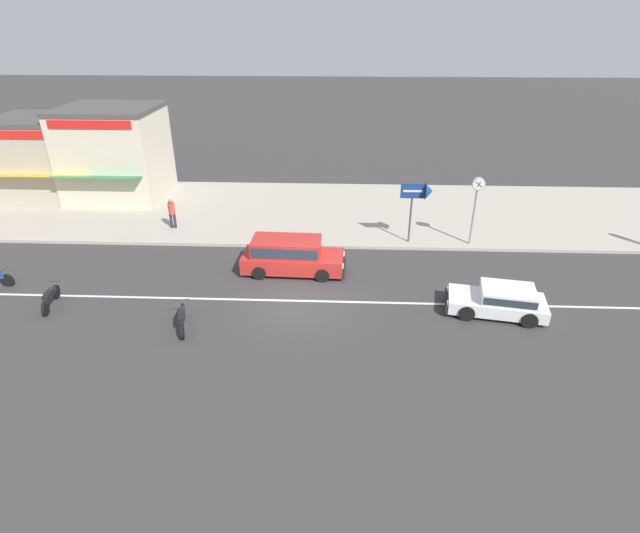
% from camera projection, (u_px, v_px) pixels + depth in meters
% --- Properties ---
extents(ground_plane, '(160.00, 160.00, 0.00)m').
position_uv_depth(ground_plane, '(300.00, 301.00, 20.05)').
color(ground_plane, '#383535').
extents(lane_centre_stripe, '(50.40, 0.14, 0.01)m').
position_uv_depth(lane_centre_stripe, '(300.00, 301.00, 20.05)').
color(lane_centre_stripe, silver).
rests_on(lane_centre_stripe, ground).
extents(kerb_strip, '(68.00, 10.00, 0.15)m').
position_uv_depth(kerb_strip, '(313.00, 211.00, 28.96)').
color(kerb_strip, '#ADA393').
rests_on(kerb_strip, ground).
extents(minivan_red_0, '(4.59, 1.98, 1.56)m').
position_uv_depth(minivan_red_0, '(290.00, 254.00, 21.96)').
color(minivan_red_0, red).
rests_on(minivan_red_0, ground).
extents(hatchback_white_1, '(3.93, 2.25, 1.10)m').
position_uv_depth(hatchback_white_1, '(500.00, 300.00, 18.99)').
color(hatchback_white_1, white).
rests_on(hatchback_white_1, ground).
extents(motorcycle_0, '(0.62, 1.85, 0.80)m').
position_uv_depth(motorcycle_0, '(50.00, 297.00, 19.52)').
color(motorcycle_0, black).
rests_on(motorcycle_0, ground).
extents(motorcycle_1, '(0.76, 1.94, 0.80)m').
position_uv_depth(motorcycle_1, '(182.00, 317.00, 18.19)').
color(motorcycle_1, black).
rests_on(motorcycle_1, ground).
extents(street_clock, '(0.61, 0.22, 3.38)m').
position_uv_depth(street_clock, '(477.00, 196.00, 23.54)').
color(street_clock, '#9E9EA3').
rests_on(street_clock, kerb_strip).
extents(arrow_signboard, '(1.52, 0.79, 3.04)m').
position_uv_depth(arrow_signboard, '(425.00, 193.00, 23.70)').
color(arrow_signboard, '#4C4C51').
rests_on(arrow_signboard, kerb_strip).
extents(pedestrian_near_clock, '(0.34, 0.34, 1.59)m').
position_uv_depth(pedestrian_near_clock, '(172.00, 211.00, 26.09)').
color(pedestrian_near_clock, '#232838').
rests_on(pedestrian_near_clock, kerb_strip).
extents(shopfront_corner_warung, '(5.51, 5.82, 5.39)m').
position_uv_depth(shopfront_corner_warung, '(115.00, 153.00, 29.93)').
color(shopfront_corner_warung, beige).
rests_on(shopfront_corner_warung, kerb_strip).
extents(shopfront_mid_block, '(6.83, 5.50, 4.78)m').
position_uv_depth(shopfront_mid_block, '(58.00, 157.00, 30.17)').
color(shopfront_mid_block, '#B2A893').
rests_on(shopfront_mid_block, kerb_strip).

